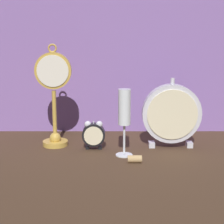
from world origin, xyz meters
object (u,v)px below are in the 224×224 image
object	(u,v)px
pocket_watch_on_stand	(54,97)
alarm_clock_twin_bell	(94,134)
mantel_clock_silver	(172,114)
champagne_flute	(124,113)
wine_cork	(135,159)

from	to	relation	value
pocket_watch_on_stand	alarm_clock_twin_bell	size ratio (longest dim) A/B	3.58
pocket_watch_on_stand	mantel_clock_silver	distance (m)	0.40
champagne_flute	wine_cork	world-z (taller)	champagne_flute
alarm_clock_twin_bell	wine_cork	size ratio (longest dim) A/B	2.28
mantel_clock_silver	pocket_watch_on_stand	bearing A→B (deg)	177.08
alarm_clock_twin_bell	wine_cork	bearing A→B (deg)	-45.45
champagne_flute	wine_cork	bearing A→B (deg)	-65.85
pocket_watch_on_stand	mantel_clock_silver	world-z (taller)	pocket_watch_on_stand
alarm_clock_twin_bell	champagne_flute	bearing A→B (deg)	-33.08
alarm_clock_twin_bell	champagne_flute	size ratio (longest dim) A/B	0.46
pocket_watch_on_stand	champagne_flute	distance (m)	0.26
pocket_watch_on_stand	wine_cork	world-z (taller)	pocket_watch_on_stand
alarm_clock_twin_bell	mantel_clock_silver	bearing A→B (deg)	5.19
mantel_clock_silver	champagne_flute	bearing A→B (deg)	-151.21
pocket_watch_on_stand	wine_cork	size ratio (longest dim) A/B	8.18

